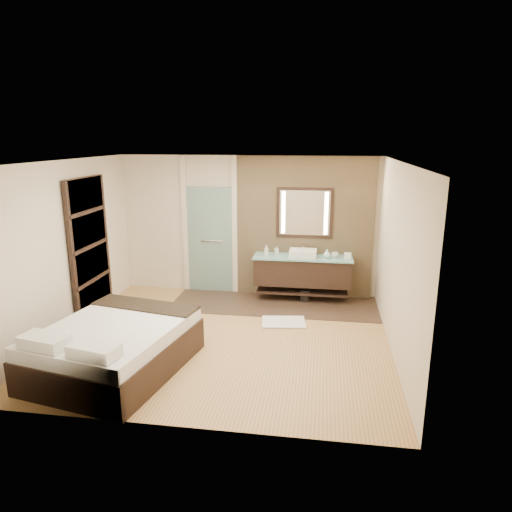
% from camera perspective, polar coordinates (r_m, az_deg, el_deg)
% --- Properties ---
extents(floor, '(5.00, 5.00, 0.00)m').
position_cam_1_polar(floor, '(7.21, -3.96, -10.26)').
color(floor, '#A27344').
rests_on(floor, ground).
extents(tile_strip, '(3.80, 1.30, 0.01)m').
position_cam_1_polar(tile_strip, '(8.58, 2.28, -6.02)').
color(tile_strip, '#34271C').
rests_on(tile_strip, floor).
extents(stone_wall, '(2.60, 0.08, 2.70)m').
position_cam_1_polar(stone_wall, '(8.76, 6.06, 3.50)').
color(stone_wall, tan).
rests_on(stone_wall, floor).
extents(vanity, '(1.85, 0.55, 0.88)m').
position_cam_1_polar(vanity, '(8.66, 5.84, -1.87)').
color(vanity, black).
rests_on(vanity, stone_wall).
extents(mirror_unit, '(1.06, 0.04, 0.96)m').
position_cam_1_polar(mirror_unit, '(8.65, 6.10, 5.39)').
color(mirror_unit, black).
rests_on(mirror_unit, stone_wall).
extents(frosted_door, '(1.10, 0.12, 2.70)m').
position_cam_1_polar(frosted_door, '(9.06, -5.76, 2.55)').
color(frosted_door, '#ADDBD0').
rests_on(frosted_door, floor).
extents(shoji_partition, '(0.06, 1.20, 2.40)m').
position_cam_1_polar(shoji_partition, '(8.19, -20.01, 0.89)').
color(shoji_partition, black).
rests_on(shoji_partition, floor).
extents(bed, '(1.99, 2.31, 0.78)m').
position_cam_1_polar(bed, '(6.46, -17.26, -10.82)').
color(bed, black).
rests_on(bed, floor).
extents(bath_mat, '(0.78, 0.59, 0.02)m').
position_cam_1_polar(bath_mat, '(7.76, 3.47, -8.22)').
color(bath_mat, white).
rests_on(bath_mat, floor).
extents(waste_bin, '(0.25, 0.25, 0.24)m').
position_cam_1_polar(waste_bin, '(8.73, 6.14, -4.91)').
color(waste_bin, black).
rests_on(waste_bin, floor).
extents(tissue_box, '(0.12, 0.12, 0.10)m').
position_cam_1_polar(tissue_box, '(8.55, 11.38, 0.03)').
color(tissue_box, white).
rests_on(tissue_box, vanity).
extents(soap_bottle_a, '(0.09, 0.09, 0.22)m').
position_cam_1_polar(soap_bottle_a, '(8.54, 1.31, 0.70)').
color(soap_bottle_a, silver).
rests_on(soap_bottle_a, vanity).
extents(soap_bottle_b, '(0.09, 0.09, 0.15)m').
position_cam_1_polar(soap_bottle_b, '(8.72, 2.60, 0.76)').
color(soap_bottle_b, '#B2B2B2').
rests_on(soap_bottle_b, vanity).
extents(soap_bottle_c, '(0.14, 0.14, 0.16)m').
position_cam_1_polar(soap_bottle_c, '(8.51, 8.86, 0.29)').
color(soap_bottle_c, silver).
rests_on(soap_bottle_c, vanity).
extents(cup, '(0.16, 0.16, 0.10)m').
position_cam_1_polar(cup, '(8.58, 9.85, 0.14)').
color(cup, silver).
rests_on(cup, vanity).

